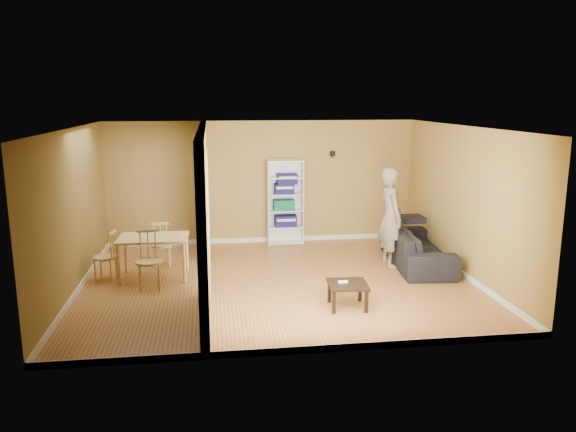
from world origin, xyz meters
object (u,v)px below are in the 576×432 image
object	(u,v)px
person	(391,209)
chair_near	(149,260)
chair_left	(105,256)
sofa	(417,241)
coffee_table	(348,287)
bookshelf	(285,202)
chair_far	(162,243)
dining_table	(153,241)

from	to	relation	value
person	chair_near	world-z (taller)	person
chair_left	chair_near	distance (m)	0.95
sofa	person	distance (m)	0.84
person	coffee_table	xyz separation A→B (m)	(-1.28, -1.96, -0.76)
bookshelf	chair_far	distance (m)	2.89
person	bookshelf	size ratio (longest dim) A/B	1.21
chair_far	coffee_table	bearing A→B (deg)	139.63
dining_table	chair_near	distance (m)	0.58
bookshelf	chair_left	bearing A→B (deg)	-148.22
person	chair_near	distance (m)	4.38
person	chair_far	distance (m)	4.26
sofa	chair_left	world-z (taller)	sofa
person	chair_left	distance (m)	5.11
bookshelf	person	bearing A→B (deg)	-48.90
coffee_table	chair_near	world-z (taller)	chair_near
bookshelf	dining_table	bearing A→B (deg)	-140.90
person	dining_table	world-z (taller)	person
dining_table	chair_near	size ratio (longest dim) A/B	1.22
coffee_table	chair_far	size ratio (longest dim) A/B	0.65
chair_left	chair_near	size ratio (longest dim) A/B	0.90
coffee_table	chair_far	xyz separation A→B (m)	(-2.90, 2.50, 0.11)
sofa	bookshelf	size ratio (longest dim) A/B	1.30
person	chair_left	world-z (taller)	person
person	chair_left	size ratio (longest dim) A/B	2.51
bookshelf	sofa	bearing A→B (deg)	-40.43
person	dining_table	size ratio (longest dim) A/B	1.85
chair_left	chair_far	bearing A→B (deg)	137.12
chair_far	dining_table	bearing A→B (deg)	83.83
dining_table	chair_far	size ratio (longest dim) A/B	1.34
person	chair_far	bearing A→B (deg)	79.64
sofa	bookshelf	bearing A→B (deg)	55.03
sofa	chair_left	size ratio (longest dim) A/B	2.70
bookshelf	chair_near	size ratio (longest dim) A/B	1.87
dining_table	chair_left	distance (m)	0.85
coffee_table	chair_far	distance (m)	3.83
bookshelf	chair_far	size ratio (longest dim) A/B	2.05
sofa	coffee_table	distance (m)	2.70
chair_near	sofa	bearing A→B (deg)	2.27
dining_table	bookshelf	bearing A→B (deg)	39.10
person	coffee_table	bearing A→B (deg)	143.92
person	chair_far	size ratio (longest dim) A/B	2.48
dining_table	chair_left	size ratio (longest dim) A/B	1.36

